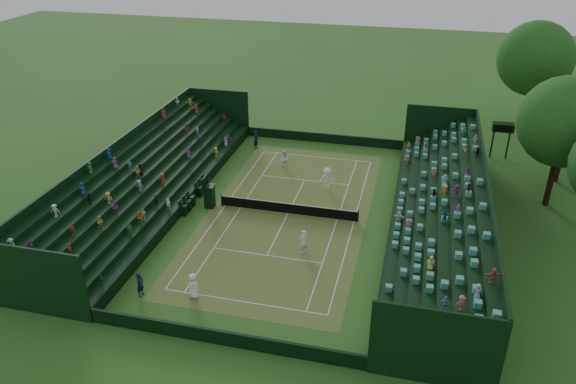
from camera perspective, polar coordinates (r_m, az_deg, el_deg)
name	(u,v)px	position (r m, az deg, el deg)	size (l,w,h in m)	color
ground	(288,213)	(46.39, 0.00, -2.19)	(160.00, 160.00, 0.00)	#2B5C1D
court_surface	(288,213)	(46.39, 0.00, -2.19)	(12.97, 26.77, 0.01)	#356D24
perimeter_wall_north	(324,138)	(60.21, 3.64, 5.51)	(17.17, 0.20, 1.00)	black
perimeter_wall_south	(222,338)	(33.73, -6.69, -14.49)	(17.17, 0.20, 1.00)	black
perimeter_wall_east	(392,221)	(45.14, 10.53, -2.88)	(0.20, 31.77, 1.00)	black
perimeter_wall_west	(192,197)	(48.63, -9.75, -0.46)	(0.20, 31.77, 1.00)	black
north_grandstand	(448,215)	(44.71, 15.97, -2.31)	(6.60, 32.00, 4.90)	black
south_grandstand	(146,180)	(49.88, -14.27, 1.15)	(6.60, 32.00, 4.90)	black
tennis_net	(288,208)	(46.13, 0.00, -1.62)	(11.67, 0.10, 1.06)	black
scoreboard_tower	(503,129)	(59.15, 20.99, 6.03)	(2.00, 1.00, 3.70)	black
tree_row	(573,109)	(54.63, 26.99, 7.50)	(11.27, 37.76, 12.02)	black
umpire_chair	(209,193)	(47.23, -8.02, -0.13)	(0.96, 0.96, 3.01)	black
courtside_chairs	(195,196)	(48.76, -9.43, -0.37)	(0.60, 5.56, 1.29)	black
player_near_west	(193,286)	(37.16, -9.61, -9.39)	(0.88, 0.57, 1.80)	white
player_near_east	(303,242)	(40.92, 1.57, -5.08)	(0.69, 0.46, 1.90)	silver
player_far_west	(285,159)	(53.96, -0.34, 3.34)	(0.88, 0.68, 1.81)	white
player_far_east	(327,178)	(50.10, 4.02, 1.42)	(1.31, 0.76, 2.02)	white
line_judge_north	(256,140)	(58.43, -3.28, 5.33)	(0.72, 0.47, 1.98)	black
line_judge_south	(140,284)	(38.06, -14.79, -9.06)	(0.64, 0.42, 1.74)	black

